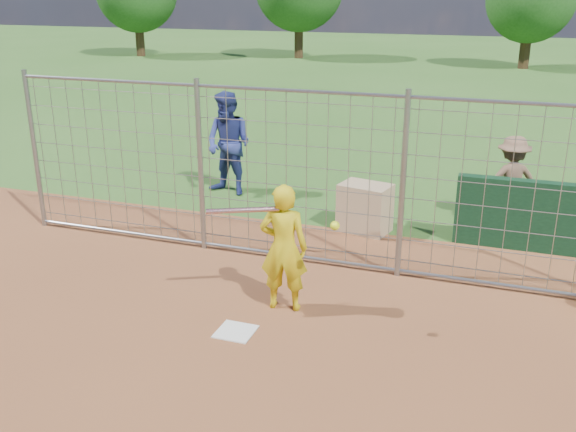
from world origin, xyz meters
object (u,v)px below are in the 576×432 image
at_px(equipment_bin, 365,208).
at_px(bystander_a, 229,144).
at_px(bystander_c, 511,181).
at_px(batter, 284,248).

bearing_deg(equipment_bin, bystander_a, 171.07).
distance_m(bystander_a, bystander_c, 5.16).
relative_size(batter, bystander_a, 0.82).
xyz_separation_m(batter, bystander_c, (2.56, 4.10, -0.05)).
bearing_deg(bystander_c, bystander_a, -20.45).
bearing_deg(equipment_bin, batter, -84.39).
xyz_separation_m(bystander_a, bystander_c, (5.16, -0.02, -0.23)).
relative_size(bystander_a, equipment_bin, 2.47).
distance_m(bystander_c, equipment_bin, 2.51).
distance_m(bystander_a, equipment_bin, 3.21).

